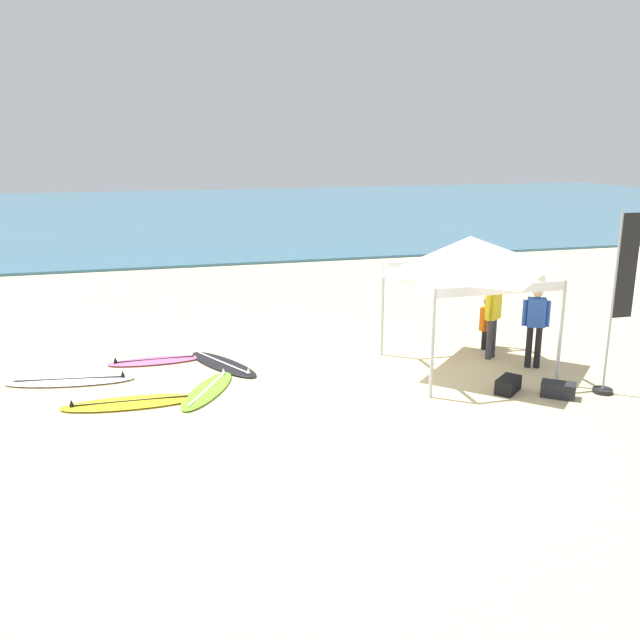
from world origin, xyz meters
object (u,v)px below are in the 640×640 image
object	(u,v)px
surfboard_pink	(154,361)
surfboard_lime	(207,390)
banner_flag	(617,311)
gear_bag_near_tent	(558,390)
person_blue	(536,321)
gear_bag_by_pole	(508,385)
surfboard_white	(70,380)
person_orange	(487,320)
surfboard_black	(223,364)
canopy_tent	(470,254)
person_yellow	(493,314)
surfboard_yellow	(130,403)

from	to	relation	value
surfboard_pink	surfboard_lime	xyz separation A→B (m)	(0.91, -2.05, -0.00)
banner_flag	gear_bag_near_tent	xyz separation A→B (m)	(-1.05, 0.03, -1.43)
surfboard_pink	person_blue	size ratio (longest dim) A/B	1.14
banner_flag	gear_bag_by_pole	bearing A→B (deg)	164.68
surfboard_lime	surfboard_white	bearing A→B (deg)	154.10
person_blue	person_orange	world-z (taller)	person_blue
surfboard_white	person_orange	world-z (taller)	person_orange
surfboard_black	person_blue	bearing A→B (deg)	-15.85
person_blue	person_orange	xyz separation A→B (m)	(-0.30, 1.44, -0.33)
canopy_tent	surfboard_pink	size ratio (longest dim) A/B	1.41
banner_flag	canopy_tent	bearing A→B (deg)	136.15
surfboard_white	person_blue	xyz separation A→B (m)	(9.21, -1.54, 0.95)
person_yellow	gear_bag_by_pole	bearing A→B (deg)	-109.36
surfboard_white	banner_flag	bearing A→B (deg)	-18.01
person_blue	gear_bag_by_pole	distance (m)	1.87
canopy_tent	person_blue	bearing A→B (deg)	-11.61
surfboard_lime	gear_bag_by_pole	world-z (taller)	gear_bag_by_pole
surfboard_lime	gear_bag_by_pole	bearing A→B (deg)	-14.98
person_blue	person_yellow	bearing A→B (deg)	124.02
surfboard_yellow	person_blue	bearing A→B (deg)	-0.30
surfboard_lime	surfboard_white	world-z (taller)	same
surfboard_pink	gear_bag_by_pole	size ratio (longest dim) A/B	3.25
surfboard_lime	gear_bag_near_tent	bearing A→B (deg)	-17.20
surfboard_pink	person_yellow	bearing A→B (deg)	-12.55
surfboard_pink	person_yellow	distance (m)	7.28
surfboard_black	person_orange	bearing A→B (deg)	-3.11
person_yellow	gear_bag_near_tent	bearing A→B (deg)	-88.14
surfboard_black	gear_bag_near_tent	xyz separation A→B (m)	(5.73, -3.37, 0.10)
surfboard_pink	surfboard_black	distance (m)	1.52
gear_bag_near_tent	banner_flag	bearing A→B (deg)	-1.74
surfboard_pink	gear_bag_by_pole	xyz separation A→B (m)	(6.37, -3.51, 0.10)
person_blue	gear_bag_near_tent	bearing A→B (deg)	-105.79
person_blue	gear_bag_by_pole	xyz separation A→B (m)	(-1.22, -1.15, -0.85)
surfboard_pink	person_orange	distance (m)	7.36
surfboard_lime	gear_bag_by_pole	size ratio (longest dim) A/B	3.53
canopy_tent	surfboard_black	distance (m)	5.52
person_orange	gear_bag_by_pole	xyz separation A→B (m)	(-0.91, -2.59, -0.52)
person_blue	banner_flag	bearing A→B (deg)	-70.10
person_blue	gear_bag_by_pole	size ratio (longest dim) A/B	2.85
person_yellow	person_blue	world-z (taller)	same
canopy_tent	banner_flag	world-z (taller)	banner_flag
surfboard_lime	gear_bag_near_tent	size ratio (longest dim) A/B	3.53
surfboard_pink	surfboard_white	size ratio (longest dim) A/B	0.77
surfboard_white	person_orange	distance (m)	8.92
gear_bag_by_pole	surfboard_lime	bearing A→B (deg)	165.02
banner_flag	gear_bag_near_tent	size ratio (longest dim) A/B	5.67
person_orange	surfboard_lime	bearing A→B (deg)	-169.98
surfboard_black	banner_flag	size ratio (longest dim) A/B	0.65
surfboard_pink	person_blue	distance (m)	8.00
person_yellow	banner_flag	distance (m)	2.75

